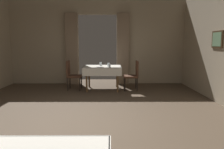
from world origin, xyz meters
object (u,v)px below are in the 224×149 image
at_px(chair_mid_right, 133,74).
at_px(glass_mid_c, 101,64).
at_px(dining_table_mid, 103,69).
at_px(glass_mid_a, 109,65).
at_px(chair_mid_left, 72,74).
at_px(glass_mid_b, 109,66).
at_px(plate_mid_d, 100,67).

height_order(chair_mid_right, glass_mid_c, chair_mid_right).
bearing_deg(dining_table_mid, glass_mid_a, 10.08).
xyz_separation_m(chair_mid_left, glass_mid_b, (1.20, -0.21, 0.28)).
height_order(chair_mid_left, glass_mid_b, chair_mid_left).
bearing_deg(dining_table_mid, glass_mid_b, -47.87).
bearing_deg(chair_mid_right, dining_table_mid, 175.23).
relative_size(glass_mid_c, plate_mid_d, 0.52).
bearing_deg(plate_mid_d, glass_mid_c, 90.77).
xyz_separation_m(chair_mid_right, plate_mid_d, (-1.04, -0.16, 0.24)).
xyz_separation_m(dining_table_mid, chair_mid_left, (-0.97, -0.03, -0.14)).
height_order(glass_mid_a, glass_mid_c, glass_mid_c).
relative_size(glass_mid_b, plate_mid_d, 0.44).
bearing_deg(dining_table_mid, plate_mid_d, -104.75).
relative_size(chair_mid_right, glass_mid_b, 9.30).
bearing_deg(plate_mid_d, glass_mid_b, 0.27).
relative_size(glass_mid_a, glass_mid_b, 1.10).
bearing_deg(dining_table_mid, chair_mid_right, -4.77).
xyz_separation_m(chair_mid_right, glass_mid_a, (-0.78, 0.11, 0.29)).
height_order(chair_mid_left, glass_mid_c, chair_mid_left).
height_order(chair_mid_left, glass_mid_a, chair_mid_left).
bearing_deg(chair_mid_right, glass_mid_c, 164.49).
height_order(chair_mid_left, plate_mid_d, chair_mid_left).
relative_size(dining_table_mid, chair_mid_left, 1.27).
relative_size(chair_mid_right, glass_mid_c, 7.85).
distance_m(dining_table_mid, chair_mid_right, 0.99).
xyz_separation_m(chair_mid_right, glass_mid_c, (-1.04, 0.29, 0.29)).
bearing_deg(dining_table_mid, chair_mid_left, -178.09).
bearing_deg(plate_mid_d, chair_mid_right, 9.02).
relative_size(dining_table_mid, chair_mid_right, 1.27).
distance_m(chair_mid_left, glass_mid_a, 1.20).
distance_m(chair_mid_right, glass_mid_a, 0.84).
bearing_deg(chair_mid_left, plate_mid_d, -13.23).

